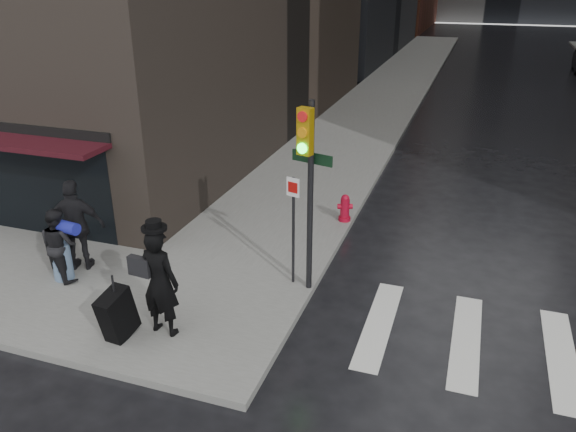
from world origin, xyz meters
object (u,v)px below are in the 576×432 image
man_overcoat (151,287)px  man_jeans (59,244)px  traffic_light (307,173)px  fire_hydrant (345,209)px  man_greycoat (77,225)px

man_overcoat → man_jeans: man_overcoat is taller
man_jeans → traffic_light: bearing=-148.1°
man_overcoat → fire_hydrant: bearing=-103.7°
man_overcoat → man_jeans: (-2.88, 1.10, -0.14)m
man_overcoat → fire_hydrant: man_overcoat is taller
man_jeans → fire_hydrant: (4.95, 4.89, -0.48)m
traffic_light → fire_hydrant: traffic_light is taller
man_overcoat → traffic_light: 3.53m
man_overcoat → fire_hydrant: size_ratio=3.10×
man_greycoat → fire_hydrant: 6.59m
traffic_light → fire_hydrant: size_ratio=5.37×
man_greycoat → man_jeans: bearing=62.0°
fire_hydrant → man_jeans: bearing=-135.4°
man_overcoat → man_greycoat: (-2.81, 1.61, 0.07)m
man_overcoat → traffic_light: traffic_light is taller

